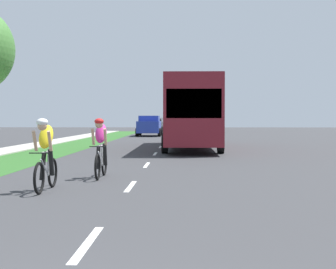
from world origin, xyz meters
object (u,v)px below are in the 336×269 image
at_px(bus_maroon, 191,111).
at_px(cyclist_trailing, 101,147).
at_px(suv_blue, 149,125).
at_px(cyclist_lead, 46,154).
at_px(pickup_silver, 160,124).
at_px(sedan_black, 154,125).

bearing_deg(bus_maroon, cyclist_trailing, -101.71).
height_order(bus_maroon, suv_blue, bus_maroon).
xyz_separation_m(cyclist_lead, pickup_silver, (0.02, 53.09, 0.02)).
xyz_separation_m(suv_blue, sedan_black, (-0.22, 11.43, -0.18)).
bearing_deg(cyclist_trailing, bus_maroon, 78.29).
xyz_separation_m(cyclist_lead, suv_blue, (0.07, 32.16, 0.14)).
relative_size(cyclist_lead, suv_blue, 0.37).
bearing_deg(suv_blue, bus_maroon, -78.88).
bearing_deg(cyclist_trailing, suv_blue, 91.43).
bearing_deg(cyclist_lead, cyclist_trailing, 70.59).
height_order(cyclist_lead, suv_blue, suv_blue).
bearing_deg(cyclist_lead, bus_maroon, 77.07).
bearing_deg(cyclist_trailing, sedan_black, 91.34).
relative_size(cyclist_trailing, sedan_black, 0.40).
distance_m(bus_maroon, suv_blue, 17.53).
relative_size(cyclist_lead, bus_maroon, 0.15).
bearing_deg(cyclist_lead, suv_blue, 89.88).
xyz_separation_m(cyclist_trailing, pickup_silver, (-0.79, 50.78, 0.02)).
relative_size(cyclist_lead, pickup_silver, 0.34).
xyz_separation_m(cyclist_lead, bus_maroon, (3.44, 14.99, 1.17)).
distance_m(cyclist_lead, bus_maroon, 15.42).
bearing_deg(sedan_black, cyclist_lead, -89.79).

